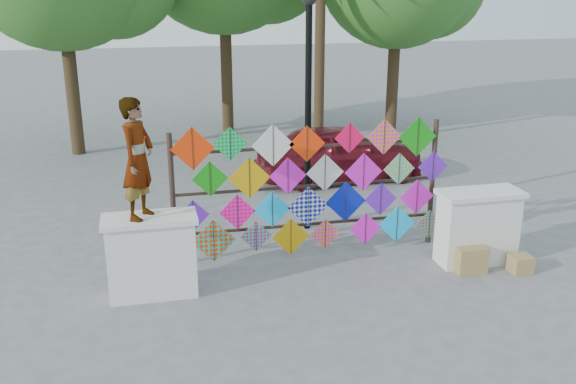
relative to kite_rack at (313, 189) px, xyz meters
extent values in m
plane|color=gray|center=(-0.06, -0.73, -1.22)|extent=(80.00, 80.00, 0.00)
cube|color=silver|center=(-2.76, -0.93, -0.62)|extent=(1.30, 0.55, 1.20)
cube|color=silver|center=(-2.76, -0.93, 0.02)|extent=(1.40, 0.65, 0.08)
cube|color=silver|center=(2.64, -0.93, -0.62)|extent=(1.30, 0.55, 1.20)
cube|color=silver|center=(2.64, -0.93, 0.02)|extent=(1.40, 0.65, 0.08)
cylinder|color=#2D2019|center=(-2.36, 0.07, -0.07)|extent=(0.09, 0.09, 2.30)
cylinder|color=#2D2019|center=(2.24, 0.07, -0.07)|extent=(0.09, 0.09, 2.30)
cube|color=#2D2019|center=(-0.06, 0.07, -0.67)|extent=(4.60, 0.04, 0.04)
cube|color=#2D2019|center=(-0.06, 0.07, 0.03)|extent=(4.60, 0.04, 0.04)
cube|color=#2D2019|center=(-0.06, 0.07, 0.73)|extent=(4.60, 0.04, 0.04)
cube|color=#F83307|center=(-2.00, 0.01, 0.81)|extent=(0.72, 0.01, 0.72)
cube|color=#2D2019|center=(-2.00, 0.00, 0.81)|extent=(0.01, 0.01, 0.71)
cube|color=#128D11|center=(-1.39, 0.01, 0.86)|extent=(0.57, 0.01, 0.57)
cube|color=#2D2019|center=(-1.39, 0.00, 0.86)|extent=(0.01, 0.01, 0.56)
cube|color=silver|center=(-0.68, 0.01, 0.80)|extent=(0.72, 0.01, 0.72)
cube|color=#2D2019|center=(-0.68, 0.00, 0.80)|extent=(0.01, 0.01, 0.70)
cube|color=#F83307|center=(-0.10, 0.01, 0.79)|extent=(0.62, 0.01, 0.62)
cube|color=#2D2019|center=(-0.10, 0.00, 0.79)|extent=(0.01, 0.01, 0.61)
cube|color=#FF0B4B|center=(0.64, 0.01, 0.85)|extent=(0.53, 0.01, 0.53)
cube|color=#2D2019|center=(0.64, 0.00, 0.85)|extent=(0.01, 0.01, 0.52)
cube|color=#ED16D1|center=(1.26, 0.01, 0.84)|extent=(0.63, 0.01, 0.63)
cube|color=#2D2019|center=(1.26, 0.00, 0.84)|extent=(0.01, 0.01, 0.62)
cube|color=#128D11|center=(1.88, 0.01, 0.80)|extent=(0.70, 0.01, 0.70)
cube|color=#2D2019|center=(1.88, 0.00, 0.80)|extent=(0.01, 0.01, 0.69)
cube|color=#128D11|center=(-1.74, -0.03, 0.31)|extent=(0.60, 0.01, 0.60)
cube|color=#2D2019|center=(-1.74, -0.04, 0.31)|extent=(0.01, 0.01, 0.58)
cube|color=#D59508|center=(-1.09, -0.03, 0.27)|extent=(0.71, 0.01, 0.71)
cube|color=#2D2019|center=(-1.09, -0.04, 0.27)|extent=(0.01, 0.01, 0.70)
cube|color=#ED16D1|center=(-0.44, -0.03, 0.26)|extent=(0.64, 0.01, 0.64)
cube|color=#2D2019|center=(-0.44, -0.04, 0.26)|extent=(0.01, 0.01, 0.63)
cube|color=silver|center=(0.21, -0.03, 0.28)|extent=(0.66, 0.01, 0.66)
cube|color=#2D2019|center=(0.21, -0.04, 0.28)|extent=(0.01, 0.01, 0.65)
cube|color=#ED16D1|center=(0.90, -0.03, 0.24)|extent=(0.68, 0.01, 0.68)
cube|color=#2D2019|center=(0.90, -0.04, 0.24)|extent=(0.01, 0.01, 0.66)
cube|color=#D59508|center=(1.55, -0.03, 0.26)|extent=(0.58, 0.01, 0.58)
cube|color=#2D2019|center=(1.55, -0.04, 0.26)|extent=(0.01, 0.01, 0.57)
cube|color=#641BCB|center=(2.19, -0.03, 0.26)|extent=(0.56, 0.01, 0.56)
cube|color=#2D2019|center=(2.19, -0.04, 0.26)|extent=(0.01, 0.01, 0.55)
cube|color=#641BCB|center=(-2.05, -0.07, -0.29)|extent=(0.53, 0.01, 0.53)
cube|color=#2D2019|center=(-2.05, -0.08, -0.29)|extent=(0.01, 0.01, 0.52)
cube|color=#FF0B4B|center=(-1.31, -0.07, -0.29)|extent=(0.62, 0.01, 0.62)
cube|color=#2D2019|center=(-1.31, -0.08, -0.29)|extent=(0.01, 0.01, 0.60)
cube|color=#0BB5FF|center=(-0.72, -0.07, -0.30)|extent=(0.64, 0.01, 0.64)
cube|color=#2D2019|center=(-0.72, -0.08, -0.30)|extent=(0.01, 0.01, 0.63)
cube|color=silver|center=(-0.09, -0.07, -0.29)|extent=(0.72, 0.01, 0.72)
cube|color=#2D2019|center=(-0.09, -0.08, -0.29)|extent=(0.01, 0.01, 0.71)
cube|color=#0718B2|center=(0.58, -0.07, -0.26)|extent=(0.73, 0.01, 0.73)
cube|color=#2D2019|center=(0.58, -0.08, -0.26)|extent=(0.01, 0.01, 0.72)
cube|color=#641BCB|center=(1.22, -0.07, -0.26)|extent=(0.60, 0.01, 0.60)
cube|color=#2D2019|center=(1.22, -0.08, -0.26)|extent=(0.01, 0.01, 0.59)
cube|color=#ED16D1|center=(1.90, -0.07, -0.27)|extent=(0.64, 0.01, 0.64)
cube|color=#2D2019|center=(1.90, -0.08, -0.27)|extent=(0.01, 0.01, 0.63)
cube|color=#0BB991|center=(-1.73, -0.11, -0.75)|extent=(0.75, 0.01, 0.75)
cube|color=#2D2019|center=(-1.73, -0.12, -0.75)|extent=(0.01, 0.01, 0.74)
cube|color=#0BB5FF|center=(-1.01, -0.11, -0.74)|extent=(0.55, 0.01, 0.55)
cube|color=#2D2019|center=(-1.01, -0.12, -0.74)|extent=(0.01, 0.01, 0.54)
cube|color=#D59508|center=(-0.40, -0.11, -0.80)|extent=(0.66, 0.01, 0.66)
cube|color=#2D2019|center=(-0.40, -0.12, -0.80)|extent=(0.01, 0.01, 0.65)
cube|color=#ED16D1|center=(0.21, -0.11, -0.81)|extent=(0.54, 0.01, 0.54)
cube|color=#2D2019|center=(0.21, -0.12, -0.81)|extent=(0.01, 0.01, 0.53)
cube|color=#ED16D1|center=(0.94, -0.11, -0.77)|extent=(0.59, 0.01, 0.59)
cube|color=#2D2019|center=(0.94, -0.12, -0.77)|extent=(0.01, 0.01, 0.58)
cube|color=#0BB5FF|center=(1.53, -0.11, -0.74)|extent=(0.68, 0.01, 0.68)
cube|color=#2D2019|center=(1.53, -0.12, -0.74)|extent=(0.01, 0.01, 0.67)
cube|color=red|center=(2.16, -0.11, -0.79)|extent=(0.54, 0.01, 0.54)
cube|color=#2D2019|center=(2.16, -0.12, -0.79)|extent=(0.01, 0.01, 0.53)
cylinder|color=#45331D|center=(-4.56, 8.27, 0.70)|extent=(0.36, 0.36, 3.85)
cylinder|color=#45331D|center=(-0.06, 10.27, 0.84)|extent=(0.36, 0.36, 4.12)
cylinder|color=#45331D|center=(4.94, 8.77, 0.57)|extent=(0.36, 0.36, 3.58)
cylinder|color=#45331D|center=(2.14, 7.27, 1.53)|extent=(0.28, 0.28, 5.50)
imported|color=#99999E|center=(-2.86, -0.93, 0.95)|extent=(0.68, 0.77, 1.78)
imported|color=maroon|center=(1.82, 4.22, -0.54)|extent=(4.06, 1.76, 1.36)
cylinder|color=black|center=(0.24, 1.27, 0.88)|extent=(0.12, 0.12, 4.20)
cube|color=tan|center=(2.36, -1.21, -1.00)|extent=(0.51, 0.45, 0.45)
cube|color=tan|center=(3.18, -1.47, -1.08)|extent=(0.34, 0.31, 0.29)
camera|label=1|loc=(-2.75, -10.05, 3.35)|focal=40.00mm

